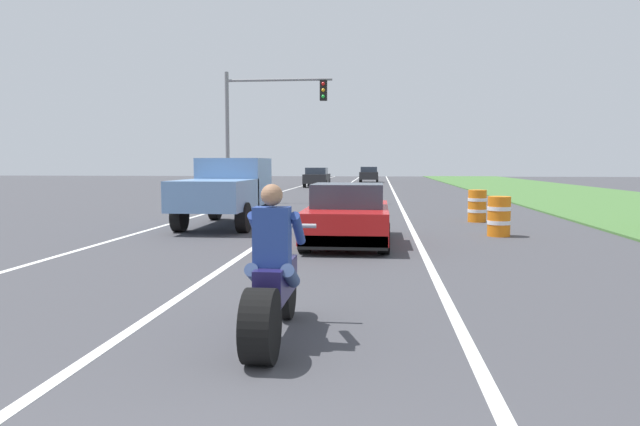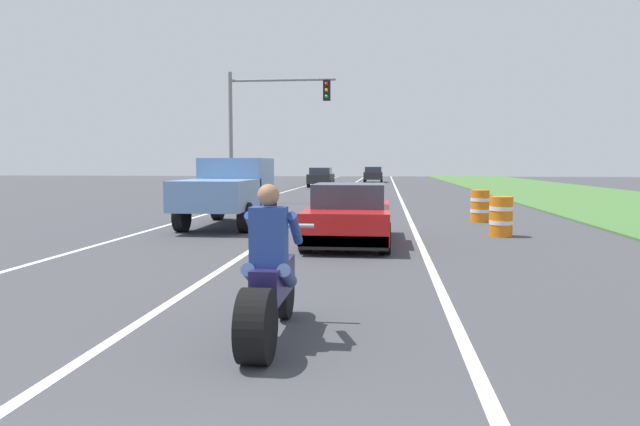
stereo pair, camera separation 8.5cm
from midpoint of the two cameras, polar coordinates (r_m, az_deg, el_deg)
lane_stripe_left_solid at (r=22.58m, az=-9.91°, el=0.24°), size 0.14×120.00×0.01m
lane_stripe_right_solid at (r=21.69m, az=8.67°, el=0.06°), size 0.14×120.00×0.01m
lane_stripe_centre_dashed at (r=21.84m, az=-0.81°, el=0.15°), size 0.14×120.00×0.01m
motorcycle_with_rider at (r=5.87m, az=-4.64°, el=-7.17°), size 0.70×2.21×1.62m
sports_car_red at (r=13.15m, az=3.14°, el=-0.28°), size 1.84×4.30×1.37m
pickup_truck_left_lane_light_blue at (r=17.03m, az=-8.84°, el=2.46°), size 2.02×4.80×1.98m
traffic_light_mast_near at (r=26.84m, az=-5.54°, el=9.61°), size 4.95×0.34×6.00m
construction_barrel_nearest at (r=15.08m, az=17.65°, el=-0.32°), size 0.58×0.58×1.00m
construction_barrel_mid at (r=18.59m, az=15.68°, el=0.68°), size 0.58×0.58×1.00m
distant_car_far_ahead at (r=44.74m, az=0.15°, el=3.59°), size 1.80×4.00×1.50m
distant_car_further_ahead at (r=55.93m, az=5.34°, el=3.84°), size 1.80×4.00×1.50m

